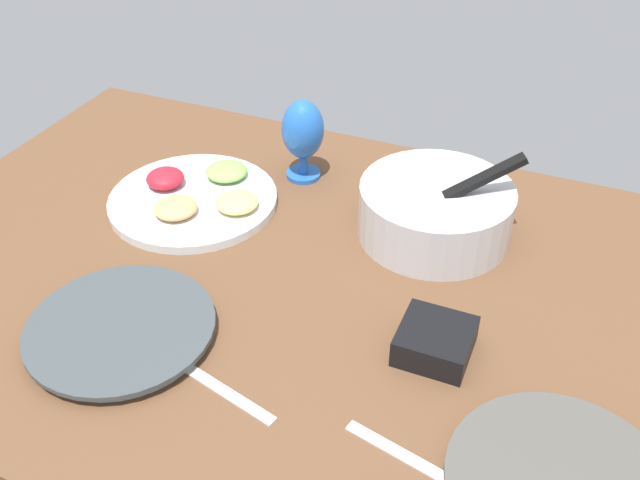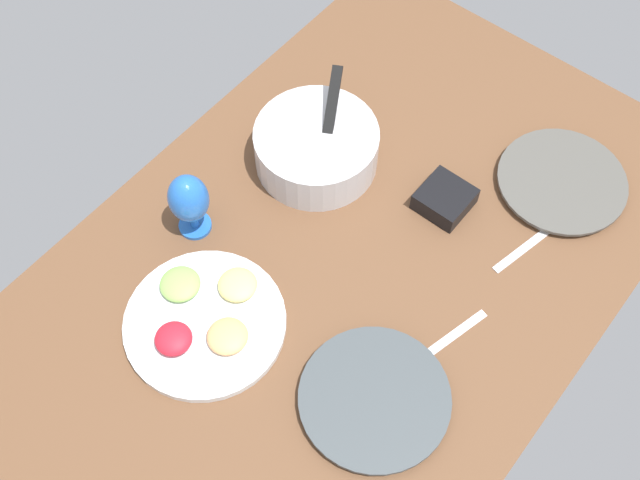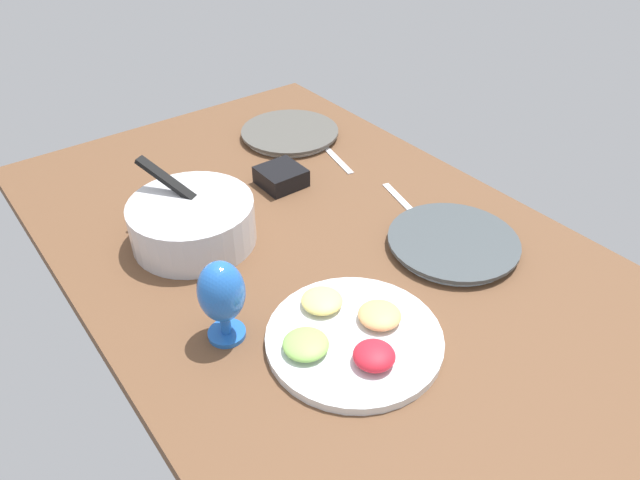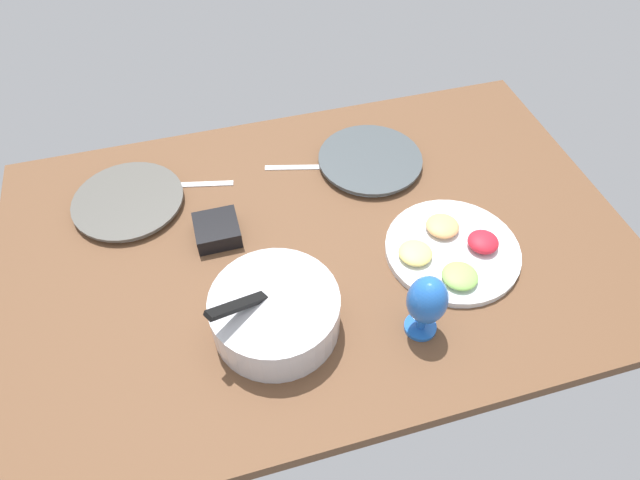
{
  "view_description": "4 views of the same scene",
  "coord_description": "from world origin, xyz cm",
  "views": [
    {
      "loc": [
        38.72,
        -87.67,
        80.65
      ],
      "look_at": [
        -0.9,
        6.36,
        4.31
      ],
      "focal_mm": 40.29,
      "sensor_mm": 36.0,
      "label": 1
    },
    {
      "loc": [
        -69.58,
        -48.75,
        149.47
      ],
      "look_at": [
        -2.41,
        5.92,
        4.31
      ],
      "focal_mm": 44.36,
      "sensor_mm": 36.0,
      "label": 2
    },
    {
      "loc": [
        -89.16,
        65.01,
        82.22
      ],
      "look_at": [
        -6.29,
        2.07,
        4.31
      ],
      "focal_mm": 32.97,
      "sensor_mm": 36.0,
      "label": 3
    },
    {
      "loc": [
        23.99,
        87.33,
        107.19
      ],
      "look_at": [
        0.48,
        3.6,
        4.31
      ],
      "focal_mm": 30.72,
      "sensor_mm": 36.0,
      "label": 4
    }
  ],
  "objects": [
    {
      "name": "dinner_plate_left",
      "position": [
        -22.32,
        -24.0,
        1.24
      ],
      "size": [
        29.99,
        29.99,
        2.39
      ],
      "color": "silver",
      "rests_on": "ground_plane"
    },
    {
      "name": "ground_plane",
      "position": [
        0.0,
        0.0,
        -2.0
      ],
      "size": [
        160.0,
        104.0,
        4.0
      ],
      "primitive_type": "cube",
      "color": "brown"
    },
    {
      "name": "square_bowl_black",
      "position": [
        24.43,
        -8.27,
        2.64
      ],
      "size": [
        11.07,
        11.07,
        4.75
      ],
      "color": "black",
      "rests_on": "ground_plane"
    },
    {
      "name": "dinner_plate_right",
      "position": [
        45.93,
        -26.05,
        1.16
      ],
      "size": [
        29.58,
        29.58,
        2.23
      ],
      "color": "silver",
      "rests_on": "ground_plane"
    },
    {
      "name": "fork_by_left_plate",
      "position": [
        -1.25,
        -28.1,
        0.3
      ],
      "size": [
        17.89,
        6.2,
        0.6
      ],
      "primitive_type": "cube",
      "rotation": [
        0.0,
        0.0,
        -0.25
      ],
      "color": "silver",
      "rests_on": "ground_plane"
    },
    {
      "name": "fruit_platter",
      "position": [
        -30.99,
        13.29,
        1.52
      ],
      "size": [
        33.64,
        33.64,
        5.19
      ],
      "color": "silver",
      "rests_on": "ground_plane"
    },
    {
      "name": "fork_by_right_plate",
      "position": [
        26.13,
        -28.56,
        0.3
      ],
      "size": [
        17.96,
        5.66,
        0.6
      ],
      "primitive_type": "cube",
      "rotation": [
        0.0,
        0.0,
        -0.22
      ],
      "color": "silver",
      "rests_on": "ground_plane"
    },
    {
      "name": "mixing_bowl",
      "position": [
        15.84,
        21.83,
        5.6
      ],
      "size": [
        28.85,
        28.5,
        17.66
      ],
      "color": "silver",
      "rests_on": "ground_plane"
    },
    {
      "name": "hurricane_glass_blue",
      "position": [
        -15.2,
        31.26,
        10.52
      ],
      "size": [
        8.79,
        8.79,
        17.51
      ],
      "color": "blue",
      "rests_on": "ground_plane"
    }
  ]
}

